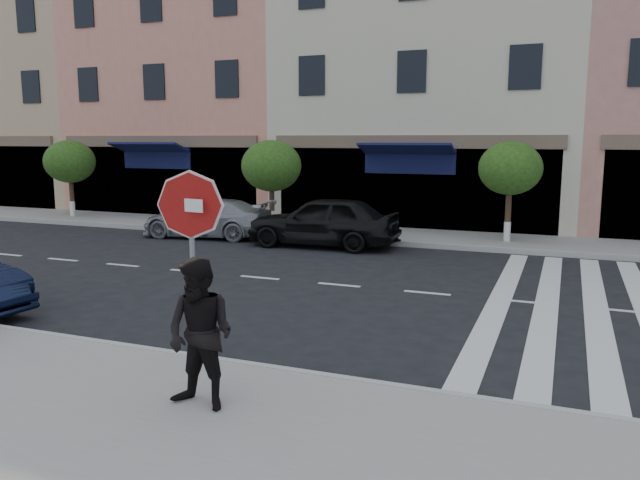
{
  "coord_description": "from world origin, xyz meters",
  "views": [
    {
      "loc": [
        4.66,
        -8.86,
        3.25
      ],
      "look_at": [
        0.45,
        1.71,
        1.4
      ],
      "focal_mm": 35.0,
      "sensor_mm": 36.0,
      "label": 1
    }
  ],
  "objects_px": {
    "car_far_left": "(207,218)",
    "car_far_mid": "(323,221)",
    "walker": "(200,334)",
    "stop_sign": "(191,225)"
  },
  "relations": [
    {
      "from": "car_far_left",
      "to": "car_far_mid",
      "type": "height_order",
      "value": "car_far_mid"
    },
    {
      "from": "walker",
      "to": "car_far_left",
      "type": "xyz_separation_m",
      "value": [
        -7.29,
        11.87,
        -0.4
      ]
    },
    {
      "from": "stop_sign",
      "to": "walker",
      "type": "xyz_separation_m",
      "value": [
        0.95,
        -1.31,
        -1.05
      ]
    },
    {
      "from": "stop_sign",
      "to": "walker",
      "type": "bearing_deg",
      "value": -45.22
    },
    {
      "from": "stop_sign",
      "to": "car_far_mid",
      "type": "distance_m",
      "value": 10.56
    },
    {
      "from": "walker",
      "to": "car_far_left",
      "type": "bearing_deg",
      "value": 125.71
    },
    {
      "from": "walker",
      "to": "stop_sign",
      "type": "bearing_deg",
      "value": 130.07
    },
    {
      "from": "stop_sign",
      "to": "car_far_mid",
      "type": "relative_size",
      "value": 0.59
    },
    {
      "from": "walker",
      "to": "car_far_left",
      "type": "distance_m",
      "value": 13.93
    },
    {
      "from": "walker",
      "to": "car_far_mid",
      "type": "distance_m",
      "value": 11.98
    }
  ]
}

